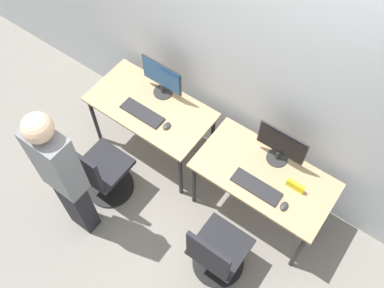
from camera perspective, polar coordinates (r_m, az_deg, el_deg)
ground_plane at (r=4.40m, az=-1.00°, el=-7.42°), size 20.00×20.00×0.00m
wall_back at (r=3.61m, az=6.11°, el=11.42°), size 12.00×0.05×2.80m
desk_left at (r=4.18m, az=-5.54°, el=4.40°), size 1.22×0.65×0.74m
monitor_left at (r=4.06m, az=-4.03°, el=8.77°), size 0.45×0.19×0.39m
keyboard_left at (r=4.06m, az=-6.66°, el=4.13°), size 0.44×0.14×0.02m
mouse_left at (r=3.95m, az=-3.38°, el=2.42°), size 0.06×0.09×0.03m
office_chair_left at (r=4.19m, az=-12.04°, el=-3.83°), size 0.48×0.48×0.91m
person_left at (r=3.60m, az=-16.90°, el=-3.97°), size 0.36×0.23×1.72m
desk_right at (r=3.81m, az=9.54°, el=-4.64°), size 1.22×0.65×0.74m
monitor_right at (r=3.67m, az=11.78°, el=-0.20°), size 0.45×0.19×0.39m
keyboard_right at (r=3.66m, az=8.55°, el=-5.66°), size 0.44×0.14×0.02m
mouse_right at (r=3.62m, az=12.18°, el=-8.10°), size 0.06×0.09×0.03m
office_chair_right at (r=3.79m, az=3.30°, el=-14.46°), size 0.48×0.48×0.91m
placard_right at (r=3.69m, az=13.61°, el=-5.47°), size 0.16×0.03×0.08m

